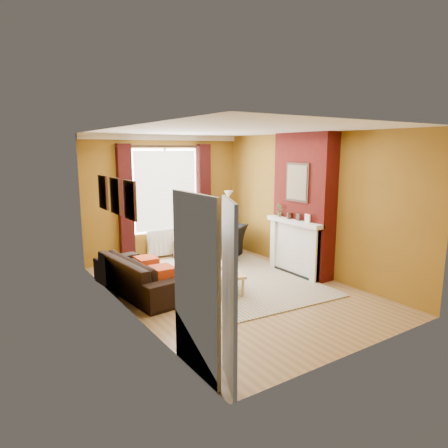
{
  "coord_description": "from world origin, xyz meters",
  "views": [
    {
      "loc": [
        -3.89,
        -5.68,
        2.48
      ],
      "look_at": [
        0.0,
        0.25,
        1.15
      ],
      "focal_mm": 32.0,
      "sensor_mm": 36.0,
      "label": 1
    }
  ],
  "objects_px": {
    "floor_lamp": "(228,204)",
    "sofa": "(141,274)",
    "coffee_table": "(221,271)",
    "armchair": "(219,242)",
    "wicker_stool": "(180,249)"
  },
  "relations": [
    {
      "from": "armchair",
      "to": "coffee_table",
      "type": "height_order",
      "value": "armchair"
    },
    {
      "from": "wicker_stool",
      "to": "floor_lamp",
      "type": "xyz_separation_m",
      "value": [
        1.22,
        -0.19,
        0.99
      ]
    },
    {
      "from": "coffee_table",
      "to": "floor_lamp",
      "type": "bearing_deg",
      "value": 68.29
    },
    {
      "from": "sofa",
      "to": "armchair",
      "type": "distance_m",
      "value": 2.57
    },
    {
      "from": "armchair",
      "to": "coffee_table",
      "type": "bearing_deg",
      "value": 25.93
    },
    {
      "from": "sofa",
      "to": "wicker_stool",
      "type": "relative_size",
      "value": 5.3
    },
    {
      "from": "floor_lamp",
      "to": "sofa",
      "type": "bearing_deg",
      "value": -152.84
    },
    {
      "from": "sofa",
      "to": "wicker_stool",
      "type": "height_order",
      "value": "sofa"
    },
    {
      "from": "sofa",
      "to": "floor_lamp",
      "type": "height_order",
      "value": "floor_lamp"
    },
    {
      "from": "sofa",
      "to": "coffee_table",
      "type": "height_order",
      "value": "sofa"
    },
    {
      "from": "sofa",
      "to": "wicker_stool",
      "type": "bearing_deg",
      "value": -50.21
    },
    {
      "from": "coffee_table",
      "to": "floor_lamp",
      "type": "relative_size",
      "value": 0.81
    },
    {
      "from": "sofa",
      "to": "armchair",
      "type": "xyz_separation_m",
      "value": [
        2.32,
        1.1,
        0.06
      ]
    },
    {
      "from": "floor_lamp",
      "to": "armchair",
      "type": "bearing_deg",
      "value": -145.02
    },
    {
      "from": "coffee_table",
      "to": "wicker_stool",
      "type": "height_order",
      "value": "wicker_stool"
    }
  ]
}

